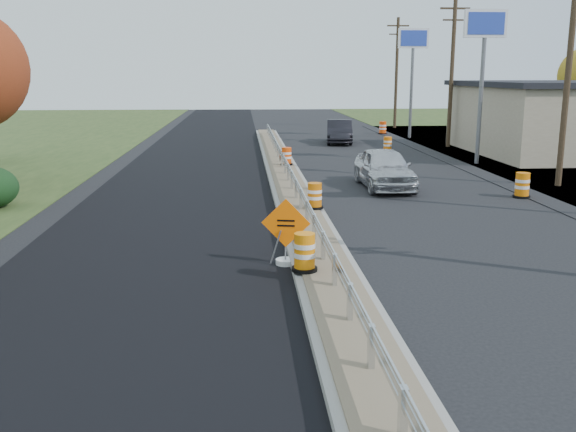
{
  "coord_description": "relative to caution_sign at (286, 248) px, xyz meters",
  "views": [
    {
      "loc": [
        -1.95,
        -17.15,
        4.71
      ],
      "look_at": [
        -0.79,
        -0.96,
        1.1
      ],
      "focal_mm": 40.0,
      "sensor_mm": 36.0,
      "label": 1
    }
  ],
  "objects": [
    {
      "name": "barrel_shoulder_near",
      "position": [
        9.75,
        8.29,
        0.04
      ],
      "size": [
        0.67,
        0.67,
        0.98
      ],
      "color": "black",
      "rests_on": "ground"
    },
    {
      "name": "guardrail",
      "position": [
        0.9,
        10.67,
        0.3
      ],
      "size": [
        0.1,
        46.15,
        0.72
      ],
      "color": "silver",
      "rests_on": "median"
    },
    {
      "name": "median",
      "position": [
        0.9,
        9.67,
        -0.32
      ],
      "size": [
        1.6,
        55.0,
        0.23
      ],
      "color": "gray",
      "rests_on": "ground"
    },
    {
      "name": "pylon_sign_north",
      "position": [
        11.4,
        31.67,
        6.04
      ],
      "size": [
        2.2,
        0.3,
        7.9
      ],
      "color": "slate",
      "rests_on": "ground"
    },
    {
      "name": "barrel_shoulder_far",
      "position": [
        10.1,
        35.03,
        0.05
      ],
      "size": [
        0.69,
        0.69,
        1.01
      ],
      "color": "black",
      "rests_on": "ground"
    },
    {
      "name": "utility_pole_north",
      "position": [
        12.4,
        40.67,
        4.5
      ],
      "size": [
        1.9,
        0.26,
        9.4
      ],
      "color": "#473523",
      "rests_on": "ground"
    },
    {
      "name": "barrel_median_near",
      "position": [
        0.35,
        -1.25,
        0.23
      ],
      "size": [
        0.61,
        0.61,
        0.89
      ],
      "color": "black",
      "rests_on": "median"
    },
    {
      "name": "car_silver",
      "position": [
        4.89,
        10.85,
        0.4
      ],
      "size": [
        2.03,
        4.92,
        1.67
      ],
      "primitive_type": "imported",
      "rotation": [
        0.0,
        0.0,
        0.01
      ],
      "color": "silver",
      "rests_on": "ground"
    },
    {
      "name": "barrel_shoulder_mid",
      "position": [
        7.9,
        23.52,
        0.0
      ],
      "size": [
        0.62,
        0.62,
        0.91
      ],
      "color": "black",
      "rests_on": "ground"
    },
    {
      "name": "caution_sign",
      "position": [
        0.0,
        0.0,
        0.0
      ],
      "size": [
        1.21,
        0.51,
        1.7
      ],
      "rotation": [
        0.0,
        0.0,
        -0.19
      ],
      "color": "white",
      "rests_on": "ground"
    },
    {
      "name": "utility_pole_smid",
      "position": [
        12.4,
        10.67,
        4.5
      ],
      "size": [
        1.9,
        0.26,
        9.4
      ],
      "color": "#473523",
      "rests_on": "ground"
    },
    {
      "name": "utility_pole_nmid",
      "position": [
        12.4,
        25.67,
        4.5
      ],
      "size": [
        1.9,
        0.26,
        9.4
      ],
      "color": "#473523",
      "rests_on": "ground"
    },
    {
      "name": "milled_overlay",
      "position": [
        -3.5,
        11.67,
        -0.43
      ],
      "size": [
        7.2,
        120.0,
        0.01
      ],
      "primitive_type": "cube",
      "color": "black",
      "rests_on": "ground"
    },
    {
      "name": "barrel_median_mid",
      "position": [
        1.37,
        5.73,
        0.22
      ],
      "size": [
        0.6,
        0.6,
        0.88
      ],
      "color": "black",
      "rests_on": "median"
    },
    {
      "name": "barrel_median_far",
      "position": [
        1.15,
        16.36,
        0.22
      ],
      "size": [
        0.6,
        0.6,
        0.88
      ],
      "color": "black",
      "rests_on": "median"
    },
    {
      "name": "car_dark_mid",
      "position": [
        5.66,
        28.62,
        0.36
      ],
      "size": [
        2.28,
        5.0,
        1.59
      ],
      "primitive_type": "imported",
      "rotation": [
        0.0,
        0.0,
        -0.13
      ],
      "color": "black",
      "rests_on": "ground"
    },
    {
      "name": "pylon_sign_mid",
      "position": [
        11.4,
        17.67,
        6.04
      ],
      "size": [
        2.2,
        0.3,
        7.9
      ],
      "color": "slate",
      "rests_on": "ground"
    },
    {
      "name": "ground",
      "position": [
        0.9,
        1.67,
        -0.43
      ],
      "size": [
        140.0,
        140.0,
        0.0
      ],
      "primitive_type": "plane",
      "color": "black",
      "rests_on": "ground"
    }
  ]
}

